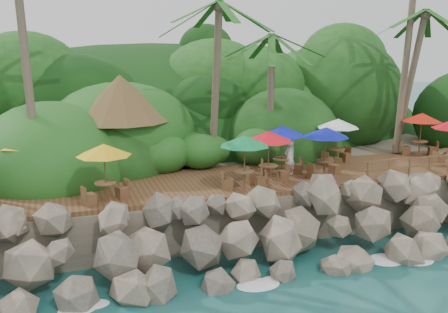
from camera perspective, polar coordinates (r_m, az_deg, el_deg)
name	(u,v)px	position (r m, az deg, el deg)	size (l,w,h in m)	color
ground	(276,285)	(19.35, 5.66, -13.72)	(140.00, 140.00, 0.00)	#19514F
land_base	(176,159)	(33.45, -5.30, -0.28)	(32.00, 25.20, 2.10)	gray
jungle_hill	(154,151)	(40.85, -7.61, 0.57)	(44.80, 28.00, 15.40)	#143811
seawall	(256,235)	(20.57, 3.48, -8.51)	(29.00, 4.00, 2.30)	gray
terrace	(224,182)	(23.80, 0.00, -2.82)	(26.00, 5.00, 0.20)	brown
jungle_foliage	(179,179)	(32.76, -4.87, -2.45)	(44.00, 16.00, 12.00)	#143811
foam_line	(272,280)	(19.58, 5.30, -13.28)	(25.20, 0.80, 0.06)	white
palapa	(121,98)	(25.73, -11.20, 6.28)	(4.75, 4.75, 4.60)	brown
dining_clusters	(232,139)	(23.25, 0.84, 1.96)	(25.75, 5.35, 2.33)	brown
railing	(439,163)	(26.39, 22.41, -0.66)	(8.30, 0.10, 1.00)	brown
waiter	(290,158)	(24.59, 7.17, -0.12)	(0.62, 0.41, 1.70)	white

